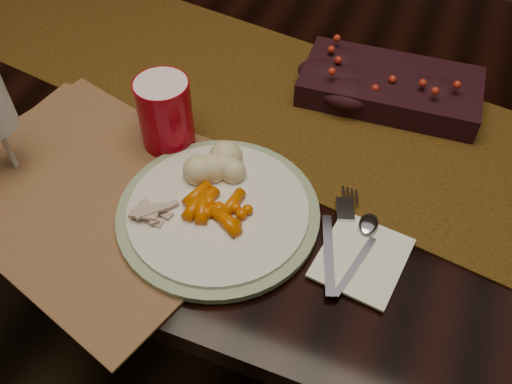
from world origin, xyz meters
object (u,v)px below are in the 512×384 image
at_px(mashed_potatoes, 218,163).
at_px(dinner_plate, 218,211).
at_px(red_cup, 165,113).
at_px(centerpiece, 391,83).
at_px(placemat_main, 98,170).
at_px(turkey_shreds, 150,212).
at_px(napkin, 362,258).
at_px(dining_table, 287,224).
at_px(baby_carrots, 213,217).

bearing_deg(mashed_potatoes, dinner_plate, -66.50).
bearing_deg(red_cup, mashed_potatoes, -24.43).
distance_m(centerpiece, placemat_main, 0.53).
xyz_separation_m(turkey_shreds, red_cup, (-0.06, 0.16, 0.04)).
height_order(placemat_main, napkin, napkin).
height_order(dining_table, centerpiece, centerpiece).
bearing_deg(baby_carrots, centerpiece, 66.56).
relative_size(baby_carrots, mashed_potatoes, 1.21).
distance_m(dining_table, mashed_potatoes, 0.49).
xyz_separation_m(dinner_plate, napkin, (0.22, 0.00, -0.01)).
bearing_deg(dining_table, turkey_shreds, -106.52).
height_order(turkey_shreds, red_cup, red_cup).
bearing_deg(turkey_shreds, placemat_main, 155.13).
height_order(dinner_plate, baby_carrots, baby_carrots).
distance_m(centerpiece, baby_carrots, 0.43).
xyz_separation_m(placemat_main, baby_carrots, (0.22, -0.04, 0.03)).
bearing_deg(napkin, turkey_shreds, -163.18).
distance_m(turkey_shreds, napkin, 0.31).
distance_m(baby_carrots, red_cup, 0.21).
distance_m(napkin, red_cup, 0.38).
bearing_deg(baby_carrots, mashed_potatoes, 109.67).
bearing_deg(turkey_shreds, baby_carrots, 13.72).
bearing_deg(turkey_shreds, dinner_plate, 28.52).
relative_size(mashed_potatoes, napkin, 0.68).
height_order(placemat_main, turkey_shreds, turkey_shreds).
distance_m(baby_carrots, napkin, 0.22).
distance_m(dining_table, baby_carrots, 0.52).
height_order(turkey_shreds, napkin, turkey_shreds).
distance_m(centerpiece, dinner_plate, 0.41).
bearing_deg(dinner_plate, baby_carrots, -81.12).
bearing_deg(red_cup, dining_table, 49.68).
xyz_separation_m(baby_carrots, red_cup, (-0.15, 0.14, 0.04)).
relative_size(mashed_potatoes, turkey_shreds, 1.39).
relative_size(placemat_main, turkey_shreds, 6.26).
relative_size(dining_table, mashed_potatoes, 20.31).
xyz_separation_m(placemat_main, turkey_shreds, (0.13, -0.06, 0.02)).
bearing_deg(placemat_main, centerpiece, 49.03).
xyz_separation_m(placemat_main, red_cup, (0.08, 0.10, 0.06)).
bearing_deg(dining_table, dinner_plate, -93.48).
bearing_deg(placemat_main, mashed_potatoes, 21.63).
relative_size(dining_table, napkin, 13.83).
height_order(dining_table, turkey_shreds, turkey_shreds).
bearing_deg(baby_carrots, placemat_main, 169.84).
bearing_deg(centerpiece, napkin, -83.09).
relative_size(centerpiece, red_cup, 2.60).
distance_m(placemat_main, baby_carrots, 0.23).
bearing_deg(napkin, baby_carrots, -165.14).
bearing_deg(baby_carrots, napkin, 7.16).
bearing_deg(centerpiece, baby_carrots, -113.44).
xyz_separation_m(dinner_plate, mashed_potatoes, (-0.03, 0.06, 0.03)).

